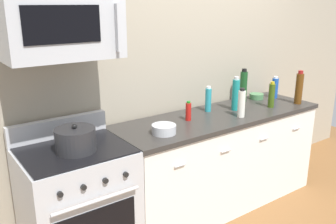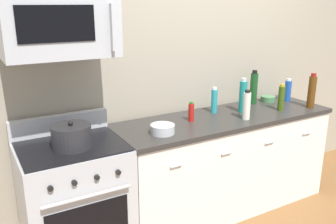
{
  "view_description": "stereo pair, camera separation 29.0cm",
  "coord_description": "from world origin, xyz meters",
  "px_view_note": "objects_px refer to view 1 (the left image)",
  "views": [
    {
      "loc": [
        -2.26,
        -2.31,
        1.91
      ],
      "look_at": [
        -0.64,
        -0.05,
        1.07
      ],
      "focal_mm": 38.77,
      "sensor_mm": 36.0,
      "label": 1
    },
    {
      "loc": [
        -2.02,
        -2.46,
        1.91
      ],
      "look_at": [
        -0.64,
        -0.05,
        1.07
      ],
      "focal_mm": 38.77,
      "sensor_mm": 36.0,
      "label": 2
    }
  ],
  "objects_px": {
    "bottle_olive_oil": "(272,95)",
    "stockpot": "(75,140)",
    "bowl_green_glaze": "(256,96)",
    "bowl_steel_prep": "(164,129)",
    "range_oven": "(78,205)",
    "bottle_wine_amber": "(299,88)",
    "microwave": "(61,28)",
    "bottle_sparkling_teal": "(236,94)",
    "bottle_soda_blue": "(275,88)",
    "bottle_vinegar_white": "(242,103)",
    "bottle_wine_green": "(243,86)",
    "bottle_hot_sauce_red": "(188,111)",
    "bottle_dish_soap": "(208,99)"
  },
  "relations": [
    {
      "from": "bottle_wine_green",
      "to": "bottle_hot_sauce_red",
      "type": "bearing_deg",
      "value": -168.93
    },
    {
      "from": "bottle_soda_blue",
      "to": "bottle_wine_amber",
      "type": "xyz_separation_m",
      "value": [
        0.0,
        -0.29,
        0.05
      ]
    },
    {
      "from": "bowl_steel_prep",
      "to": "stockpot",
      "type": "bearing_deg",
      "value": 174.68
    },
    {
      "from": "range_oven",
      "to": "bottle_vinegar_white",
      "type": "bearing_deg",
      "value": -6.22
    },
    {
      "from": "microwave",
      "to": "bowl_steel_prep",
      "type": "height_order",
      "value": "microwave"
    },
    {
      "from": "microwave",
      "to": "bottle_soda_blue",
      "type": "bearing_deg",
      "value": 1.31
    },
    {
      "from": "bottle_soda_blue",
      "to": "bottle_vinegar_white",
      "type": "height_order",
      "value": "bottle_vinegar_white"
    },
    {
      "from": "bowl_steel_prep",
      "to": "bottle_vinegar_white",
      "type": "bearing_deg",
      "value": -3.27
    },
    {
      "from": "bottle_wine_green",
      "to": "bottle_olive_oil",
      "type": "bearing_deg",
      "value": -79.48
    },
    {
      "from": "range_oven",
      "to": "bowl_steel_prep",
      "type": "xyz_separation_m",
      "value": [
        0.7,
        -0.12,
        0.49
      ]
    },
    {
      "from": "bottle_vinegar_white",
      "to": "bottle_hot_sauce_red",
      "type": "relative_size",
      "value": 1.53
    },
    {
      "from": "bottle_wine_amber",
      "to": "stockpot",
      "type": "bearing_deg",
      "value": 176.55
    },
    {
      "from": "bottle_olive_oil",
      "to": "range_oven",
      "type": "bearing_deg",
      "value": 176.59
    },
    {
      "from": "bottle_wine_amber",
      "to": "bottle_sparkling_teal",
      "type": "bearing_deg",
      "value": 162.71
    },
    {
      "from": "bottle_soda_blue",
      "to": "bottle_wine_amber",
      "type": "bearing_deg",
      "value": -89.07
    },
    {
      "from": "bottle_hot_sauce_red",
      "to": "bowl_steel_prep",
      "type": "relative_size",
      "value": 0.9
    },
    {
      "from": "bowl_green_glaze",
      "to": "stockpot",
      "type": "distance_m",
      "value": 2.13
    },
    {
      "from": "bottle_olive_oil",
      "to": "stockpot",
      "type": "xyz_separation_m",
      "value": [
        -1.98,
        0.06,
        -0.04
      ]
    },
    {
      "from": "microwave",
      "to": "stockpot",
      "type": "height_order",
      "value": "microwave"
    },
    {
      "from": "bowl_green_glaze",
      "to": "bowl_steel_prep",
      "type": "xyz_separation_m",
      "value": [
        -1.42,
        -0.3,
        0.01
      ]
    },
    {
      "from": "bottle_sparkling_teal",
      "to": "bottle_dish_soap",
      "type": "bearing_deg",
      "value": 154.27
    },
    {
      "from": "range_oven",
      "to": "bottle_wine_amber",
      "type": "xyz_separation_m",
      "value": [
        2.31,
        -0.19,
        0.61
      ]
    },
    {
      "from": "range_oven",
      "to": "stockpot",
      "type": "bearing_deg",
      "value": -90.0
    },
    {
      "from": "bottle_sparkling_teal",
      "to": "stockpot",
      "type": "height_order",
      "value": "bottle_sparkling_teal"
    },
    {
      "from": "bottle_soda_blue",
      "to": "bottle_olive_oil",
      "type": "height_order",
      "value": "bottle_olive_oil"
    },
    {
      "from": "microwave",
      "to": "bottle_dish_soap",
      "type": "xyz_separation_m",
      "value": [
        1.38,
        0.09,
        -0.71
      ]
    },
    {
      "from": "bottle_soda_blue",
      "to": "bowl_green_glaze",
      "type": "xyz_separation_m",
      "value": [
        -0.19,
        0.09,
        -0.08
      ]
    },
    {
      "from": "bottle_wine_green",
      "to": "stockpot",
      "type": "bearing_deg",
      "value": -172.53
    },
    {
      "from": "bottle_dish_soap",
      "to": "bowl_green_glaze",
      "type": "relative_size",
      "value": 1.64
    },
    {
      "from": "bottle_vinegar_white",
      "to": "stockpot",
      "type": "bearing_deg",
      "value": 175.79
    },
    {
      "from": "bottle_sparkling_teal",
      "to": "bottle_hot_sauce_red",
      "type": "distance_m",
      "value": 0.57
    },
    {
      "from": "bottle_dish_soap",
      "to": "bowl_steel_prep",
      "type": "bearing_deg",
      "value": -159.72
    },
    {
      "from": "bottle_wine_green",
      "to": "bottle_hot_sauce_red",
      "type": "distance_m",
      "value": 0.88
    },
    {
      "from": "range_oven",
      "to": "bowl_steel_prep",
      "type": "bearing_deg",
      "value": -9.63
    },
    {
      "from": "bottle_olive_oil",
      "to": "bowl_steel_prep",
      "type": "xyz_separation_m",
      "value": [
        -1.29,
        -0.0,
        -0.08
      ]
    },
    {
      "from": "microwave",
      "to": "bottle_vinegar_white",
      "type": "relative_size",
      "value": 2.82
    },
    {
      "from": "bottle_wine_green",
      "to": "bottle_sparkling_teal",
      "type": "xyz_separation_m",
      "value": [
        -0.3,
        -0.18,
        -0.01
      ]
    },
    {
      "from": "bottle_soda_blue",
      "to": "bowl_steel_prep",
      "type": "distance_m",
      "value": 1.62
    },
    {
      "from": "bottle_wine_green",
      "to": "bottle_dish_soap",
      "type": "xyz_separation_m",
      "value": [
        -0.54,
        -0.06,
        -0.05
      ]
    },
    {
      "from": "bowl_green_glaze",
      "to": "bowl_steel_prep",
      "type": "bearing_deg",
      "value": -168.03
    },
    {
      "from": "bottle_olive_oil",
      "to": "bottle_hot_sauce_red",
      "type": "relative_size",
      "value": 1.48
    },
    {
      "from": "range_oven",
      "to": "bottle_hot_sauce_red",
      "type": "xyz_separation_m",
      "value": [
        1.06,
        0.03,
        0.53
      ]
    },
    {
      "from": "bottle_olive_oil",
      "to": "bowl_green_glaze",
      "type": "bearing_deg",
      "value": 65.66
    },
    {
      "from": "range_oven",
      "to": "bottle_sparkling_teal",
      "type": "xyz_separation_m",
      "value": [
        1.63,
        0.02,
        0.6
      ]
    },
    {
      "from": "range_oven",
      "to": "microwave",
      "type": "distance_m",
      "value": 1.28
    },
    {
      "from": "microwave",
      "to": "bottle_olive_oil",
      "type": "relative_size",
      "value": 2.92
    },
    {
      "from": "bottle_dish_soap",
      "to": "bottle_hot_sauce_red",
      "type": "height_order",
      "value": "bottle_dish_soap"
    },
    {
      "from": "microwave",
      "to": "bottle_sparkling_teal",
      "type": "bearing_deg",
      "value": -0.87
    },
    {
      "from": "bottle_olive_oil",
      "to": "bottle_hot_sauce_red",
      "type": "height_order",
      "value": "bottle_olive_oil"
    },
    {
      "from": "bottle_dish_soap",
      "to": "bowl_steel_prep",
      "type": "xyz_separation_m",
      "value": [
        -0.69,
        -0.25,
        -0.08
      ]
    }
  ]
}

